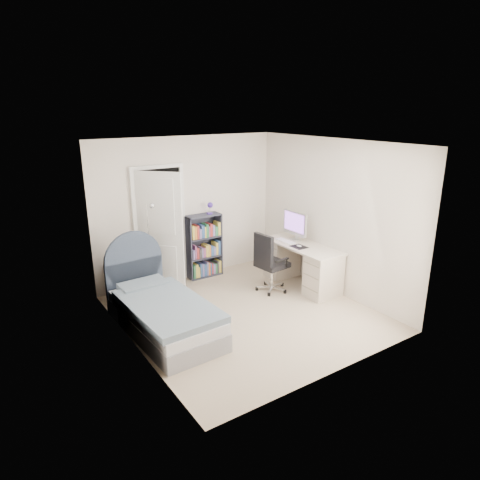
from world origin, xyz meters
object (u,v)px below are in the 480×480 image
nightstand (121,274)px  bed (162,311)px  floor_lamp (152,259)px  desk (301,263)px  bookcase (204,248)px  office_chair (269,260)px

nightstand → bed: bearing=-85.3°
nightstand → floor_lamp: size_ratio=0.40×
bed → desk: size_ratio=1.33×
bookcase → desk: size_ratio=0.91×
bookcase → office_chair: 1.32m
nightstand → desk: size_ratio=0.41×
office_chair → floor_lamp: bearing=150.4°
bed → nightstand: 1.35m
nightstand → floor_lamp: (0.46, -0.20, 0.23)m
floor_lamp → bookcase: floor_lamp is taller
office_chair → bed: bearing=-174.1°
desk → bed: bearing=-177.5°
bed → floor_lamp: floor_lamp is taller
bookcase → office_chair: bearing=-66.0°
bookcase → nightstand: bearing=-177.5°
floor_lamp → desk: (2.28, -1.03, -0.23)m
desk → office_chair: desk is taller
bookcase → desk: bookcase is taller
bookcase → office_chair: (0.54, -1.21, 0.03)m
bed → nightstand: size_ratio=3.26×
bookcase → desk: 1.75m
nightstand → office_chair: bearing=-28.4°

